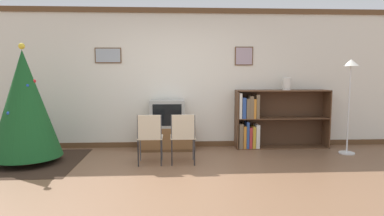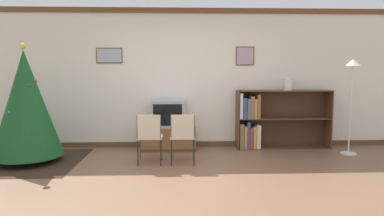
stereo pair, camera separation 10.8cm
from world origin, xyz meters
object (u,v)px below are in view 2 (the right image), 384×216
object	(u,v)px
folding_chair_left	(150,136)
standing_lamp	(352,82)
tv_console	(168,138)
bookshelf	(266,120)
television	(168,113)
folding_chair_right	(183,135)
christmas_tree	(26,104)
vase	(288,84)

from	to	relation	value
folding_chair_left	standing_lamp	size ratio (longest dim) A/B	0.48
tv_console	bookshelf	size ratio (longest dim) A/B	0.57
television	folding_chair_right	xyz separation A→B (m)	(0.26, -1.04, -0.22)
folding_chair_right	bookshelf	distance (m)	1.97
tv_console	television	bearing A→B (deg)	-90.00
folding_chair_left	standing_lamp	world-z (taller)	standing_lamp
christmas_tree	vase	bearing A→B (deg)	10.49
folding_chair_left	standing_lamp	xyz separation A→B (m)	(3.53, 0.54, 0.84)
christmas_tree	folding_chair_right	size ratio (longest dim) A/B	2.36
tv_console	folding_chair_left	bearing A→B (deg)	-104.28
christmas_tree	standing_lamp	size ratio (longest dim) A/B	1.13
bookshelf	vase	xyz separation A→B (m)	(0.40, -0.02, 0.71)
tv_console	vase	distance (m)	2.52
folding_chair_left	folding_chair_right	world-z (taller)	same
folding_chair_right	standing_lamp	xyz separation A→B (m)	(3.00, 0.54, 0.84)
christmas_tree	vase	xyz separation A→B (m)	(4.59, 0.85, 0.29)
folding_chair_right	standing_lamp	size ratio (longest dim) A/B	0.48
folding_chair_right	vase	bearing A→B (deg)	27.94
christmas_tree	bookshelf	xyz separation A→B (m)	(4.18, 0.87, -0.43)
vase	standing_lamp	world-z (taller)	standing_lamp
christmas_tree	standing_lamp	distance (m)	5.57
bookshelf	folding_chair_right	bearing A→B (deg)	-146.06
tv_console	vase	size ratio (longest dim) A/B	4.24
vase	standing_lamp	xyz separation A→B (m)	(0.97, -0.54, 0.05)
standing_lamp	bookshelf	bearing A→B (deg)	157.67
tv_console	christmas_tree	bearing A→B (deg)	-160.53
christmas_tree	folding_chair_left	distance (m)	2.09
folding_chair_right	standing_lamp	world-z (taller)	standing_lamp
television	christmas_tree	bearing A→B (deg)	-160.59
television	standing_lamp	bearing A→B (deg)	-8.69
bookshelf	vase	size ratio (longest dim) A/B	7.41
christmas_tree	folding_chair_left	xyz separation A→B (m)	(2.02, -0.23, -0.50)
tv_console	vase	bearing A→B (deg)	1.03
folding_chair_left	bookshelf	distance (m)	2.43
bookshelf	folding_chair_left	bearing A→B (deg)	-153.05
folding_chair_right	standing_lamp	bearing A→B (deg)	10.14
vase	folding_chair_left	bearing A→B (deg)	-157.16
christmas_tree	tv_console	size ratio (longest dim) A/B	1.87
christmas_tree	bookshelf	distance (m)	4.29
christmas_tree	standing_lamp	bearing A→B (deg)	3.15
tv_console	bookshelf	bearing A→B (deg)	1.83
television	vase	size ratio (longest dim) A/B	2.65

